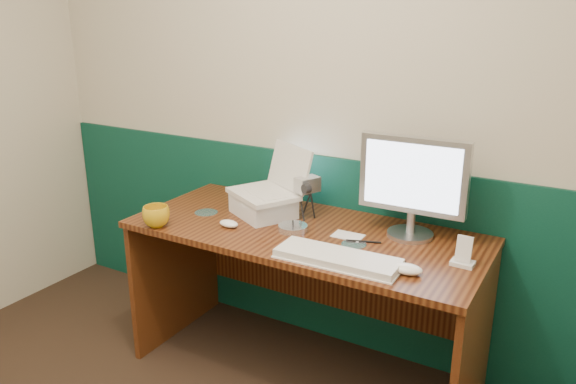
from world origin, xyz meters
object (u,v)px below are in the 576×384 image
Objects in this scene: laptop at (263,169)px; monitor at (413,186)px; keyboard at (337,259)px; mug at (156,216)px; camcorder at (307,197)px; desk at (304,304)px.

laptop is 0.69× the size of monitor.
mug is at bearing -177.29° from keyboard.
laptop is 1.48× the size of camcorder.
monitor is 2.14× the size of camcorder.
laptop is at bearing 149.00° from keyboard.
mug is (-0.88, -0.07, 0.03)m from keyboard.
desk is at bearing 26.64° from mug.
laptop reaches higher than mug.
desk is 13.09× the size of mug.
keyboard is (-0.16, -0.40, -0.21)m from monitor.
monitor is 0.93× the size of keyboard.
mug reaches higher than desk.
desk is 5.03× the size of laptop.
desk is at bearing 14.19° from laptop.
camcorder reaches higher than desk.
keyboard is 2.29× the size of camcorder.
monitor is (0.43, 0.16, 0.60)m from desk.
desk is 7.46× the size of camcorder.
laptop is 2.60× the size of mug.
monitor reaches higher than camcorder.
desk is at bearing 137.57° from keyboard.
keyboard is at bearing -40.83° from desk.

